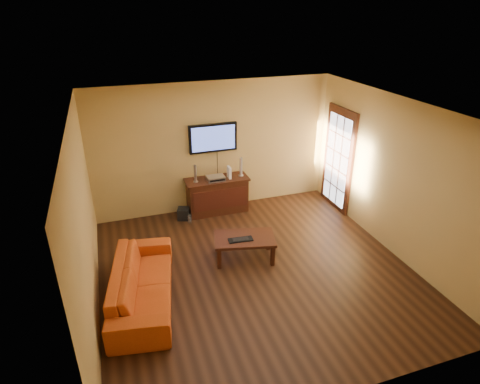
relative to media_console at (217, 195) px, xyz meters
name	(u,v)px	position (x,y,z in m)	size (l,w,h in m)	color
ground_plane	(256,271)	(0.03, -2.24, -0.38)	(5.00, 5.00, 0.00)	black
room_walls	(244,164)	(0.03, -1.62, 1.31)	(5.00, 5.00, 5.00)	tan
french_door	(338,161)	(2.49, -0.54, 0.67)	(0.07, 1.02, 2.22)	black
media_console	(217,195)	(0.00, 0.00, 0.00)	(1.31, 0.50, 0.75)	black
television	(213,138)	(0.00, 0.21, 1.19)	(1.00, 0.08, 0.59)	black
coffee_table	(245,240)	(-0.03, -1.83, -0.01)	(1.14, 0.83, 0.43)	black
sofa	(142,277)	(-1.81, -2.37, 0.03)	(2.10, 0.61, 0.82)	#C74B16
speaker_left	(195,174)	(-0.45, -0.01, 0.54)	(0.10, 0.10, 0.36)	silver
speaker_right	(241,167)	(0.52, 0.00, 0.56)	(0.11, 0.11, 0.40)	silver
av_receiver	(216,178)	(-0.04, -0.05, 0.42)	(0.36, 0.26, 0.08)	silver
game_console	(229,172)	(0.26, -0.03, 0.50)	(0.05, 0.18, 0.24)	white
subwoofer	(184,214)	(-0.75, -0.10, -0.26)	(0.24, 0.24, 0.24)	black
bottle	(190,219)	(-0.68, -0.32, -0.28)	(0.07, 0.07, 0.21)	white
keyboard	(241,239)	(-0.12, -1.89, 0.06)	(0.42, 0.19, 0.02)	black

